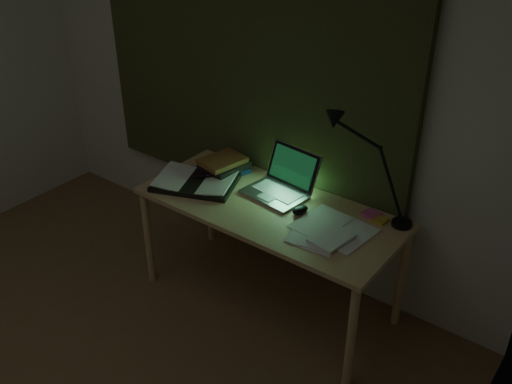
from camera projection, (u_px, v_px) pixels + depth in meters
wall_back at (248, 70)px, 3.37m from camera, size 3.50×0.00×2.50m
curtain at (244, 38)px, 3.24m from camera, size 2.20×0.06×2.00m
desk at (268, 255)px, 3.32m from camera, size 1.48×0.65×0.68m
laptop at (275, 176)px, 3.18m from camera, size 0.39×0.43×0.25m
open_textbook at (196, 181)px, 3.35m from camera, size 0.56×0.48×0.04m
book_stack at (223, 165)px, 3.45m from camera, size 0.26×0.29×0.10m
loose_papers at (325, 233)px, 2.90m from camera, size 0.44×0.45×0.02m
mouse at (300, 210)px, 3.07m from camera, size 0.08×0.11×0.04m
sticky_yellow at (380, 220)px, 3.01m from camera, size 0.08×0.08×0.02m
sticky_pink at (371, 214)px, 3.05m from camera, size 0.10×0.10×0.02m
desk_lamp at (409, 176)px, 2.83m from camera, size 0.43×0.35×0.59m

